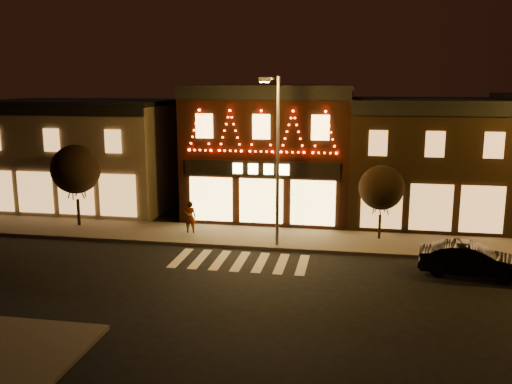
# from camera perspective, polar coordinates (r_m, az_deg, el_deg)

# --- Properties ---
(ground) EXTENTS (120.00, 120.00, 0.00)m
(ground) POSITION_cam_1_polar(r_m,az_deg,el_deg) (22.87, -3.73, -10.40)
(ground) COLOR black
(ground) RESTS_ON ground
(sidewalk_far) EXTENTS (44.00, 4.00, 0.15)m
(sidewalk_far) POSITION_cam_1_polar(r_m,az_deg,el_deg) (29.98, 3.69, -4.90)
(sidewalk_far) COLOR #47423D
(sidewalk_far) RESTS_ON ground
(building_left) EXTENTS (12.20, 8.28, 7.30)m
(building_left) POSITION_cam_1_polar(r_m,az_deg,el_deg) (39.37, -17.45, 3.86)
(building_left) COLOR #6D614D
(building_left) RESTS_ON ground
(building_pulp) EXTENTS (10.20, 8.34, 8.30)m
(building_pulp) POSITION_cam_1_polar(r_m,az_deg,el_deg) (35.22, 1.65, 4.37)
(building_pulp) COLOR black
(building_pulp) RESTS_ON ground
(building_right_a) EXTENTS (9.20, 8.28, 7.50)m
(building_right_a) POSITION_cam_1_polar(r_m,az_deg,el_deg) (35.17, 17.17, 3.19)
(building_right_a) COLOR #302010
(building_right_a) RESTS_ON ground
(streetlamp_mid) EXTENTS (0.81, 1.97, 8.61)m
(streetlamp_mid) POSITION_cam_1_polar(r_m,az_deg,el_deg) (27.41, 2.09, 4.53)
(streetlamp_mid) COLOR #59595E
(streetlamp_mid) RESTS_ON sidewalk_far
(tree_left) EXTENTS (2.86, 2.86, 4.78)m
(tree_left) POSITION_cam_1_polar(r_m,az_deg,el_deg) (33.48, -18.30, 2.26)
(tree_left) COLOR black
(tree_left) RESTS_ON sidewalk_far
(tree_right) EXTENTS (2.40, 2.40, 4.01)m
(tree_right) POSITION_cam_1_polar(r_m,az_deg,el_deg) (29.85, 12.95, 0.44)
(tree_right) COLOR black
(tree_right) RESTS_ON sidewalk_far
(dark_sedan) EXTENTS (4.66, 2.22, 1.47)m
(dark_sedan) POSITION_cam_1_polar(r_m,az_deg,el_deg) (26.22, 21.54, -6.61)
(dark_sedan) COLOR black
(dark_sedan) RESTS_ON ground
(pedestrian) EXTENTS (0.70, 0.51, 1.80)m
(pedestrian) POSITION_cam_1_polar(r_m,az_deg,el_deg) (30.90, -6.89, -2.59)
(pedestrian) COLOR gray
(pedestrian) RESTS_ON sidewalk_far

